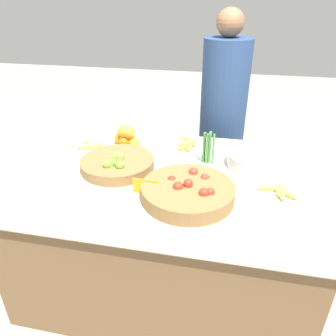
{
  "coord_description": "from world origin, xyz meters",
  "views": [
    {
      "loc": [
        0.32,
        -1.53,
        1.61
      ],
      "look_at": [
        0.0,
        0.0,
        0.76
      ],
      "focal_mm": 35.0,
      "sensor_mm": 36.0,
      "label": 1
    }
  ],
  "objects_px": {
    "metal_bowl": "(252,160)",
    "tomato_basket": "(188,192)",
    "lime_bowl": "(117,164)",
    "price_sign": "(146,187)",
    "vendor_person": "(222,121)"
  },
  "relations": [
    {
      "from": "tomato_basket",
      "to": "price_sign",
      "type": "height_order",
      "value": "tomato_basket"
    },
    {
      "from": "metal_bowl",
      "to": "tomato_basket",
      "type": "bearing_deg",
      "value": -126.83
    },
    {
      "from": "lime_bowl",
      "to": "tomato_basket",
      "type": "bearing_deg",
      "value": -26.48
    },
    {
      "from": "lime_bowl",
      "to": "tomato_basket",
      "type": "relative_size",
      "value": 0.92
    },
    {
      "from": "lime_bowl",
      "to": "vendor_person",
      "type": "height_order",
      "value": "vendor_person"
    },
    {
      "from": "tomato_basket",
      "to": "metal_bowl",
      "type": "height_order",
      "value": "tomato_basket"
    },
    {
      "from": "tomato_basket",
      "to": "metal_bowl",
      "type": "xyz_separation_m",
      "value": [
        0.31,
        0.41,
        -0.0
      ]
    },
    {
      "from": "tomato_basket",
      "to": "vendor_person",
      "type": "relative_size",
      "value": 0.3
    },
    {
      "from": "metal_bowl",
      "to": "price_sign",
      "type": "height_order",
      "value": "price_sign"
    },
    {
      "from": "lime_bowl",
      "to": "metal_bowl",
      "type": "distance_m",
      "value": 0.78
    },
    {
      "from": "tomato_basket",
      "to": "lime_bowl",
      "type": "bearing_deg",
      "value": 153.52
    },
    {
      "from": "lime_bowl",
      "to": "tomato_basket",
      "type": "xyz_separation_m",
      "value": [
        0.44,
        -0.22,
        0.01
      ]
    },
    {
      "from": "lime_bowl",
      "to": "metal_bowl",
      "type": "xyz_separation_m",
      "value": [
        0.75,
        0.19,
        0.0
      ]
    },
    {
      "from": "tomato_basket",
      "to": "vendor_person",
      "type": "xyz_separation_m",
      "value": [
        0.1,
        1.18,
        -0.06
      ]
    },
    {
      "from": "lime_bowl",
      "to": "price_sign",
      "type": "xyz_separation_m",
      "value": [
        0.23,
        -0.22,
        0.01
      ]
    }
  ]
}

